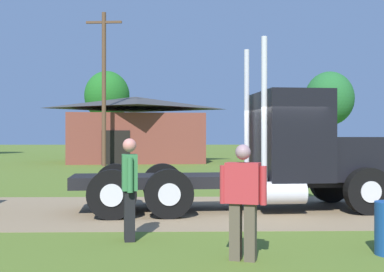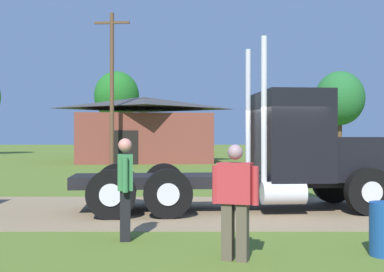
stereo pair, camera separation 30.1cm
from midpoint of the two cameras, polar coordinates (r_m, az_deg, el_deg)
ground_plane at (r=12.96m, az=7.63°, el=-8.11°), size 200.00×200.00×0.00m
dirt_track at (r=12.95m, az=7.63°, el=-8.09°), size 120.00×5.67×0.01m
truck_foreground_white at (r=13.07m, az=9.22°, el=-2.19°), size 8.05×3.24×4.13m
visitor_standing_near at (r=9.13m, az=-7.85°, el=-5.36°), size 0.32×0.62×1.78m
visitor_by_barrel at (r=7.63m, az=4.52°, el=-6.68°), size 0.67×0.41×1.70m
visitor_far_side at (r=18.38m, az=17.39°, el=-2.99°), size 0.53×0.47×1.61m
shed_building at (r=37.22m, az=-6.47°, el=0.62°), size 10.28×8.86×4.66m
utility_pole_far at (r=32.09m, az=-9.96°, el=5.57°), size 2.20×0.33×9.38m
tree_mid at (r=48.88m, az=-9.53°, el=4.37°), size 4.18×4.18×7.90m
tree_right at (r=51.06m, az=14.75°, el=4.01°), size 4.66×4.66×8.00m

